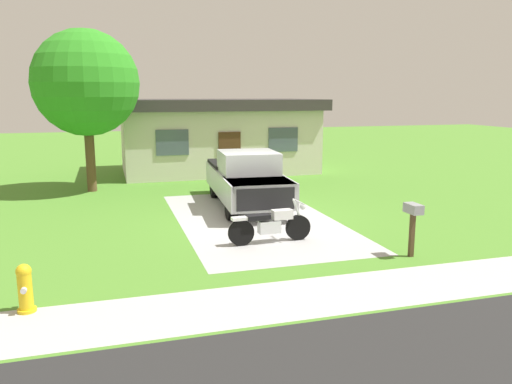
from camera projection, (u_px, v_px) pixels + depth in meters
The scene contains 9 objects.
ground_plane at pixel (255, 220), 15.32m from camera, with size 80.00×80.00×0.00m, color #4E862C.
driveway_pad at pixel (255, 219), 15.32m from camera, with size 4.56×8.57×0.01m, color #ACACAC.
sidewalk_strip at pixel (343, 293), 9.67m from camera, with size 36.00×1.80×0.01m, color #B4B4AF.
motorcycle at pixel (271, 225), 12.85m from camera, with size 2.21×0.70×1.09m.
pickup_truck at pixel (246, 178), 17.08m from camera, with size 2.36×5.74×1.90m.
fire_hydrant at pixel (25, 288), 8.75m from camera, with size 0.32×0.40×0.87m.
mailbox at pixel (413, 216), 11.65m from camera, with size 0.26×0.48×1.26m.
shade_tree at pixel (86, 83), 19.05m from camera, with size 4.00×4.00×6.15m.
neighbor_house at pixel (217, 135), 24.72m from camera, with size 9.60×5.60×3.50m.
Camera 1 is at (-4.18, -14.28, 3.73)m, focal length 35.48 mm.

